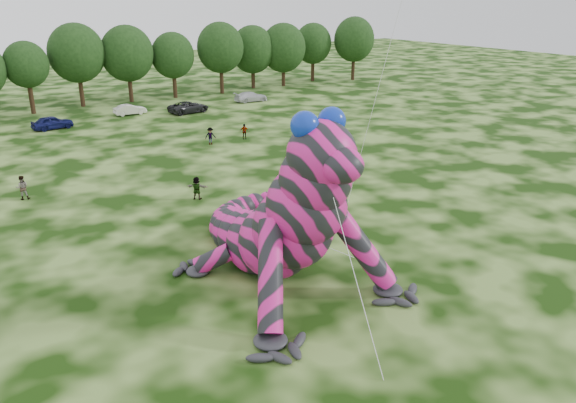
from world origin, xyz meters
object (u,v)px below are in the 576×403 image
at_px(car_5, 130,110).
at_px(spectator_2, 210,136).
at_px(spectator_3, 244,131).
at_px(inflatable_gecko, 260,186).
at_px(tree_13, 221,58).
at_px(spectator_1, 22,188).
at_px(tree_10, 78,65).
at_px(tree_14, 253,57).
at_px(tree_11, 128,64).
at_px(tree_17, 354,48).
at_px(tree_16, 313,52).
at_px(tree_15, 283,55).
at_px(car_4, 52,122).
at_px(car_6, 189,107).
at_px(tree_9, 28,78).
at_px(car_7, 251,97).
at_px(tree_12, 173,65).
at_px(spectator_5, 197,188).

relative_size(car_5, spectator_2, 2.27).
bearing_deg(spectator_3, inflatable_gecko, -91.95).
relative_size(tree_13, spectator_1, 5.69).
relative_size(spectator_2, spectator_3, 1.09).
bearing_deg(spectator_2, tree_10, 112.68).
bearing_deg(tree_13, spectator_2, -120.38).
distance_m(inflatable_gecko, spectator_3, 29.03).
bearing_deg(tree_13, tree_14, 14.15).
relative_size(tree_11, tree_14, 1.07).
bearing_deg(tree_17, spectator_3, -145.15).
relative_size(tree_16, car_5, 2.44).
xyz_separation_m(tree_15, spectator_3, (-22.47, -26.14, -4.04)).
height_order(car_4, car_6, car_4).
bearing_deg(tree_9, car_6, -33.18).
bearing_deg(car_6, tree_16, -72.62).
distance_m(car_6, spectator_2, 16.06).
xyz_separation_m(tree_16, car_6, (-28.44, -12.45, -3.98)).
relative_size(tree_9, car_7, 1.88).
relative_size(tree_12, tree_16, 0.96).
xyz_separation_m(tree_9, tree_15, (37.41, 0.43, 0.48)).
xyz_separation_m(tree_14, car_7, (-6.26, -9.73, -4.03)).
height_order(car_7, spectator_1, spectator_1).
xyz_separation_m(tree_12, car_5, (-9.40, -7.86, -3.85)).
bearing_deg(tree_16, tree_17, -22.63).
bearing_deg(tree_9, spectator_2, -66.66).
distance_m(inflatable_gecko, spectator_5, 12.72).
xyz_separation_m(tree_9, car_7, (26.14, -8.35, -3.67)).
bearing_deg(spectator_5, car_6, -70.62).
bearing_deg(car_7, tree_9, 74.71).
distance_m(tree_11, spectator_3, 27.00).
bearing_deg(spectator_2, spectator_3, 12.91).
distance_m(tree_10, tree_12, 12.67).
relative_size(tree_9, tree_10, 0.83).
bearing_deg(spectator_2, tree_13, 72.26).
xyz_separation_m(tree_11, tree_17, (38.16, -1.53, 0.11)).
bearing_deg(car_4, car_7, -91.91).
relative_size(inflatable_gecko, tree_9, 2.19).
xyz_separation_m(car_4, spectator_3, (15.00, -15.62, 0.05)).
distance_m(tree_10, tree_14, 26.07).
distance_m(tree_9, tree_17, 50.89).
distance_m(tree_16, spectator_2, 43.51).
distance_m(spectator_5, spectator_3, 17.76).
height_order(tree_17, car_4, tree_17).
relative_size(tree_11, spectator_1, 5.66).
distance_m(tree_15, car_5, 29.26).
bearing_deg(car_4, spectator_3, -141.89).
relative_size(tree_9, tree_17, 0.84).
relative_size(tree_13, spectator_3, 6.49).
height_order(tree_9, spectator_3, tree_9).
distance_m(tree_11, car_7, 16.85).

